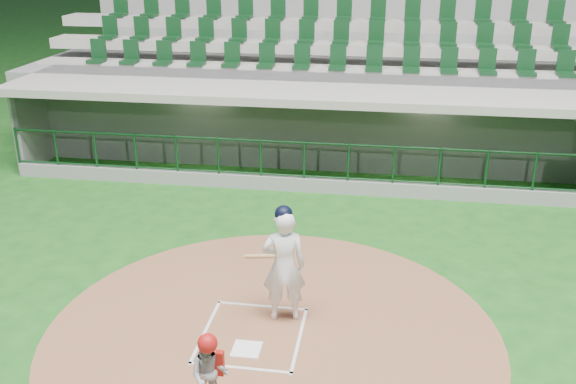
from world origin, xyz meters
name	(u,v)px	position (x,y,z in m)	size (l,w,h in m)	color
ground	(256,325)	(0.00, 0.00, 0.00)	(120.00, 120.00, 0.00)	#164E16
dirt_circle	(272,333)	(0.30, -0.20, 0.01)	(7.20, 7.20, 0.01)	brown
home_plate	(247,349)	(0.00, -0.70, 0.02)	(0.43, 0.43, 0.02)	white
batter_box_chalk	(252,334)	(0.00, -0.30, 0.02)	(1.55, 1.80, 0.01)	white
dugout_structure	(315,133)	(0.04, 7.82, 0.96)	(16.40, 3.70, 3.00)	gray
seating_deck	(325,91)	(0.00, 10.91, 1.42)	(17.00, 6.72, 5.15)	slate
batter	(284,264)	(0.42, 0.26, 1.00)	(0.93, 0.94, 2.00)	white
catcher	(209,372)	(-0.20, -2.02, 0.58)	(0.56, 0.47, 1.14)	#97969C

